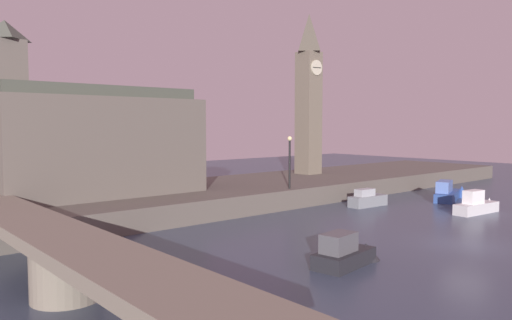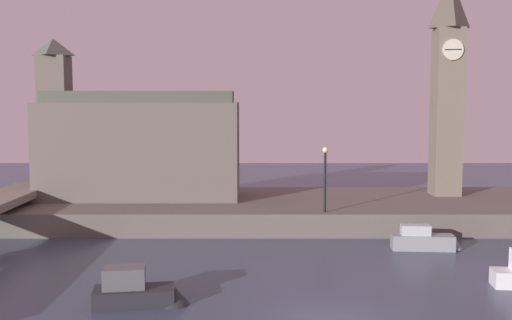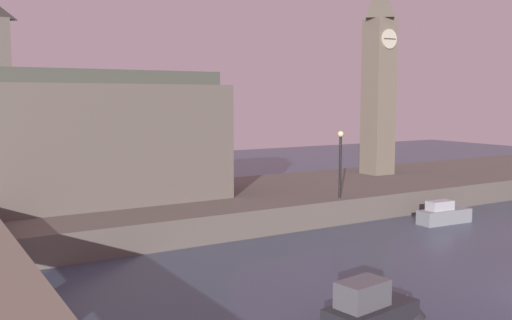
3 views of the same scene
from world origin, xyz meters
name	(u,v)px [view 1 (image 1 of 3)]	position (x,y,z in m)	size (l,w,h in m)	color
ground_plane	(466,245)	(0.00, 0.00, 0.00)	(120.00, 120.00, 0.00)	#384256
far_embankment	(235,193)	(0.00, 20.00, 0.75)	(70.00, 12.00, 1.50)	#5B544C
clock_tower	(309,91)	(11.00, 21.91, 9.76)	(2.15, 2.20, 15.93)	#6B6051
parliament_hall	(95,141)	(-11.71, 20.67, 5.32)	(14.12, 5.17, 11.29)	#5B544C
bridge_span	(69,256)	(-19.19, 5.43, 1.70)	(2.88, 28.43, 2.41)	slate
streetlamp	(290,156)	(1.35, 14.82, 4.03)	(0.36, 0.36, 4.07)	black
boat_barge_dark	(348,253)	(-7.71, 1.81, 0.55)	(4.17, 1.97, 1.61)	#232328
boat_ferry_white	(478,205)	(10.18, 4.13, 0.57)	(4.76, 1.55, 1.84)	silver
boat_tour_blue	(450,193)	(14.76, 8.73, 0.58)	(5.93, 3.07, 1.92)	#2D4C93
boat_cruiser_grey	(370,199)	(6.77, 11.22, 0.54)	(4.04, 1.38, 1.42)	gray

